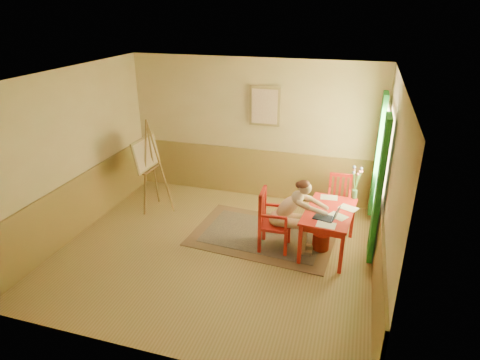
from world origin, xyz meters
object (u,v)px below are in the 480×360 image
(laptop, at_px, (328,217))
(easel, at_px, (148,157))
(table, at_px, (329,216))
(chair_back, at_px, (339,200))
(figure, at_px, (293,212))
(chair_left, at_px, (272,220))

(laptop, bearing_deg, easel, 166.58)
(table, bearing_deg, easel, 171.26)
(chair_back, distance_m, figure, 1.35)
(figure, xyz_separation_m, laptop, (0.55, -0.12, 0.07))
(table, height_order, chair_back, chair_back)
(chair_back, xyz_separation_m, figure, (-0.65, -1.16, 0.24))
(chair_back, bearing_deg, chair_left, -129.31)
(figure, distance_m, easel, 2.98)
(table, xyz_separation_m, figure, (-0.56, -0.17, 0.06))
(table, relative_size, figure, 1.01)
(table, bearing_deg, figure, -163.13)
(laptop, xyz_separation_m, easel, (-3.43, 0.82, 0.30))
(figure, relative_size, easel, 0.70)
(laptop, bearing_deg, figure, 167.50)
(table, distance_m, figure, 0.58)
(table, bearing_deg, laptop, -90.39)
(laptop, height_order, easel, easel)
(chair_back, relative_size, laptop, 2.26)
(easel, bearing_deg, chair_left, -15.85)
(figure, bearing_deg, chair_back, 60.76)
(table, height_order, chair_left, chair_left)
(chair_back, height_order, figure, figure)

